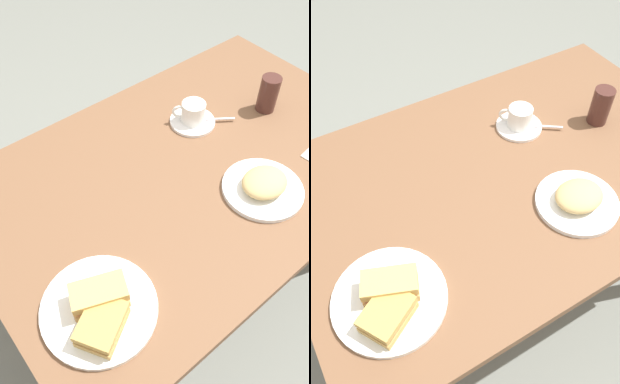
% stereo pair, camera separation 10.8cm
% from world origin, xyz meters
% --- Properties ---
extents(ground_plane, '(6.00, 6.00, 0.00)m').
position_xyz_m(ground_plane, '(0.00, 0.00, 0.00)').
color(ground_plane, slate).
extents(dining_table, '(1.30, 0.84, 0.72)m').
position_xyz_m(dining_table, '(0.00, 0.00, 0.63)').
color(dining_table, brown).
rests_on(dining_table, ground_plane).
extents(sandwich_plate, '(0.26, 0.26, 0.01)m').
position_xyz_m(sandwich_plate, '(-0.47, -0.20, 0.73)').
color(sandwich_plate, white).
rests_on(sandwich_plate, dining_table).
extents(sandwich_front, '(0.14, 0.11, 0.06)m').
position_xyz_m(sandwich_front, '(-0.46, -0.19, 0.76)').
color(sandwich_front, tan).
rests_on(sandwich_front, sandwich_plate).
extents(sandwich_back, '(0.14, 0.13, 0.05)m').
position_xyz_m(sandwich_back, '(-0.49, -0.24, 0.76)').
color(sandwich_back, tan).
rests_on(sandwich_back, sandwich_plate).
extents(coffee_saucer, '(0.15, 0.15, 0.01)m').
position_xyz_m(coffee_saucer, '(0.13, 0.14, 0.72)').
color(coffee_saucer, white).
rests_on(coffee_saucer, dining_table).
extents(coffee_cup, '(0.09, 0.09, 0.07)m').
position_xyz_m(coffee_cup, '(0.13, 0.14, 0.77)').
color(coffee_cup, white).
rests_on(coffee_cup, coffee_saucer).
extents(spoon, '(0.09, 0.07, 0.01)m').
position_xyz_m(spoon, '(0.19, 0.09, 0.73)').
color(spoon, silver).
rests_on(spoon, coffee_saucer).
extents(side_plate, '(0.23, 0.23, 0.01)m').
position_xyz_m(side_plate, '(0.08, -0.20, 0.73)').
color(side_plate, white).
rests_on(side_plate, dining_table).
extents(side_food_pile, '(0.14, 0.11, 0.04)m').
position_xyz_m(side_food_pile, '(0.08, -0.20, 0.76)').
color(side_food_pile, tan).
rests_on(side_food_pile, side_plate).
extents(drinking_glass, '(0.06, 0.06, 0.12)m').
position_xyz_m(drinking_glass, '(0.37, 0.03, 0.78)').
color(drinking_glass, '#482722').
rests_on(drinking_glass, dining_table).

